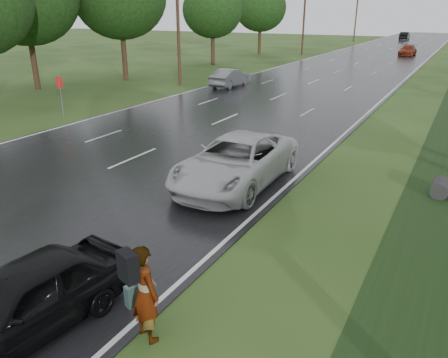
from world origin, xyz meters
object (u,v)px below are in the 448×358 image
dark_sedan (23,300)px  silver_sedan (230,78)px  pedestrian (143,291)px  road_sign (60,89)px  white_pickup (236,161)px

dark_sedan → silver_sedan: dark_sedan is taller
dark_sedan → pedestrian: bearing=33.0°
road_sign → dark_sedan: bearing=-44.1°
pedestrian → white_pickup: (-2.09, 7.72, -0.13)m
pedestrian → dark_sedan: bearing=46.5°
road_sign → pedestrian: (15.67, -12.19, -0.63)m
silver_sedan → white_pickup: bearing=120.0°
pedestrian → white_pickup: bearing=-55.0°
road_sign → silver_sedan: (3.39, 14.16, -0.89)m
pedestrian → silver_sedan: bearing=-45.2°
pedestrian → silver_sedan: (-12.29, 26.34, -0.26)m
road_sign → dark_sedan: 19.01m
white_pickup → dark_sedan: bearing=-90.5°
white_pickup → silver_sedan: size_ratio=1.39×
dark_sedan → silver_sedan: size_ratio=0.98×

